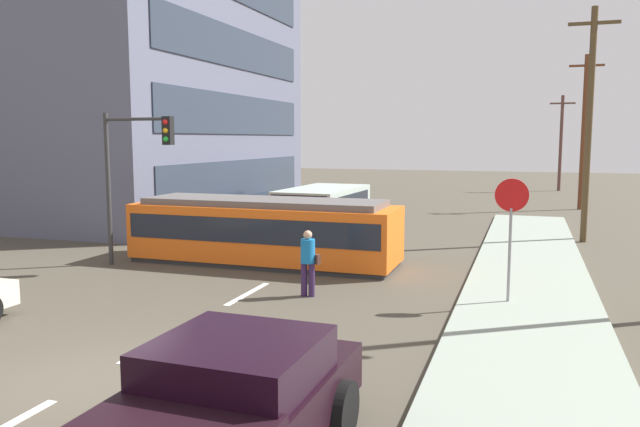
{
  "coord_description": "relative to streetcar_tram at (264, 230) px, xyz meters",
  "views": [
    {
      "loc": [
        6.65,
        -7.87,
        3.92
      ],
      "look_at": [
        1.18,
        8.28,
        1.85
      ],
      "focal_mm": 34.48,
      "sensor_mm": 36.0,
      "label": 1
    }
  ],
  "objects": [
    {
      "name": "parked_sedan_mid",
      "position": [
        -4.53,
        3.96,
        -0.44
      ],
      "size": [
        1.98,
        4.16,
        1.19
      ],
      "color": "#2E5544",
      "rests_on": "ground"
    },
    {
      "name": "utility_pole_distant",
      "position": [
        10.12,
        32.36,
        2.7
      ],
      "size": [
        1.8,
        0.24,
        7.18
      ],
      "color": "brown",
      "rests_on": "ground"
    },
    {
      "name": "lane_stripe_3",
      "position": [
        1.2,
        6.0,
        -1.06
      ],
      "size": [
        0.16,
        2.4,
        0.01
      ],
      "primitive_type": "cube",
      "color": "silver",
      "rests_on": "ground"
    },
    {
      "name": "sidewalk_curb_right",
      "position": [
        8.0,
        -3.77,
        -0.99
      ],
      "size": [
        3.2,
        36.0,
        0.14
      ],
      "primitive_type": "cube",
      "color": "gray",
      "rests_on": "ground"
    },
    {
      "name": "parked_sedan_far",
      "position": [
        -4.37,
        10.67,
        -0.44
      ],
      "size": [
        2.01,
        4.53,
        1.19
      ],
      "color": "navy",
      "rests_on": "ground"
    },
    {
      "name": "ground_plane",
      "position": [
        1.2,
        0.23,
        -1.06
      ],
      "size": [
        120.0,
        120.0,
        0.0
      ],
      "primitive_type": "plane",
      "color": "#4A4437"
    },
    {
      "name": "lane_stripe_4",
      "position": [
        1.2,
        12.0,
        -1.06
      ],
      "size": [
        0.16,
        2.4,
        0.01
      ],
      "primitive_type": "cube",
      "color": "silver",
      "rests_on": "ground"
    },
    {
      "name": "utility_pole_far",
      "position": [
        10.67,
        19.39,
        3.37
      ],
      "size": [
        1.8,
        0.24,
        8.5
      ],
      "color": "brown",
      "rests_on": "ground"
    },
    {
      "name": "pedestrian_crossing",
      "position": [
        2.74,
        -3.49,
        -0.12
      ],
      "size": [
        0.51,
        0.36,
        1.67
      ],
      "color": "#331F48",
      "rests_on": "ground"
    },
    {
      "name": "streetcar_tram",
      "position": [
        0.0,
        0.0,
        0.0
      ],
      "size": [
        8.49,
        2.57,
        2.05
      ],
      "color": "orange",
      "rests_on": "ground"
    },
    {
      "name": "lane_stripe_2",
      "position": [
        1.2,
        -3.77,
        -1.06
      ],
      "size": [
        0.16,
        2.4,
        0.01
      ],
      "primitive_type": "cube",
      "color": "silver",
      "rests_on": "ground"
    },
    {
      "name": "pickup_truck_parked",
      "position": [
        4.62,
        -11.76,
        -0.26
      ],
      "size": [
        2.35,
        5.04,
        1.55
      ],
      "color": "black",
      "rests_on": "ground"
    },
    {
      "name": "corner_building",
      "position": [
        -13.72,
        10.25,
        6.94
      ],
      "size": [
        15.81,
        17.55,
        16.0
      ],
      "color": "slate",
      "rests_on": "ground"
    },
    {
      "name": "city_bus",
      "position": [
        -0.09,
        6.16,
        0.03
      ],
      "size": [
        2.71,
        5.28,
        1.93
      ],
      "color": "#A3B6A9",
      "rests_on": "ground"
    },
    {
      "name": "stop_sign",
      "position": [
        7.52,
        -2.91,
        1.13
      ],
      "size": [
        0.76,
        0.07,
        2.88
      ],
      "color": "gray",
      "rests_on": "sidewalk_curb_right"
    },
    {
      "name": "utility_pole_mid",
      "position": [
        9.95,
        7.6,
        3.5
      ],
      "size": [
        1.8,
        0.24,
        8.76
      ],
      "color": "brown",
      "rests_on": "ground"
    },
    {
      "name": "traffic_light_mast",
      "position": [
        -3.53,
        -1.75,
        2.23
      ],
      "size": [
        2.41,
        0.33,
        4.72
      ],
      "color": "#333333",
      "rests_on": "ground"
    },
    {
      "name": "lane_stripe_1",
      "position": [
        1.2,
        -7.77,
        -1.06
      ],
      "size": [
        0.16,
        2.4,
        0.01
      ],
      "primitive_type": "cube",
      "color": "silver",
      "rests_on": "ground"
    }
  ]
}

